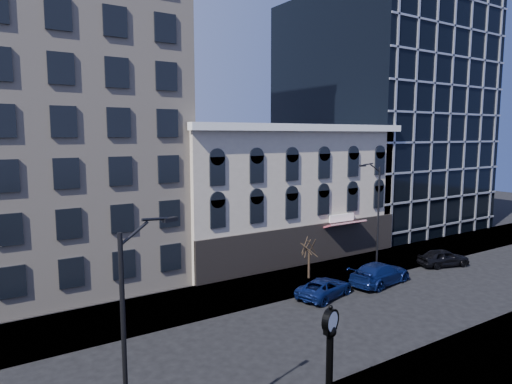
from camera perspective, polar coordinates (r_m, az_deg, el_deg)
ground at (r=26.58m, az=1.17°, el=-18.62°), size 160.00×160.00×0.00m
sidewalk_far at (r=32.95m, az=-6.92°, el=-13.34°), size 160.00×6.00×0.12m
cream_tower at (r=40.11m, az=-23.02°, el=17.75°), size 15.90×15.40×42.50m
victorian_row at (r=44.20m, az=2.42°, el=-0.10°), size 22.60×11.19×12.50m
glass_office at (r=61.09m, az=15.25°, el=9.18°), size 20.00×20.15×28.00m
street_clock at (r=20.41m, az=9.18°, el=-20.31°), size 1.03×1.03×4.54m
street_lamp_near at (r=15.40m, az=-14.31°, el=-10.78°), size 2.28×0.81×8.95m
street_lamp_far at (r=38.57m, az=14.42°, el=0.40°), size 2.42×0.42×9.36m
bare_tree_far at (r=36.85m, az=6.67°, el=-6.45°), size 2.17×2.17×3.73m
car_far_a at (r=33.73m, az=8.56°, el=-11.75°), size 5.31×3.48×1.36m
car_far_b at (r=37.31m, az=15.24°, el=-9.79°), size 6.16×3.25×1.70m
car_far_c at (r=43.99m, az=22.37°, el=-7.60°), size 4.88×3.09×1.55m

